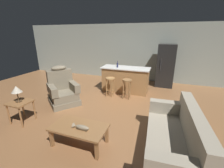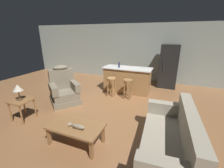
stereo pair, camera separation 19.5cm
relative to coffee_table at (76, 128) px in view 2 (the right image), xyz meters
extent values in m
plane|color=brown|center=(0.09, 1.85, -0.36)|extent=(12.00, 12.00, 0.00)
cube|color=#939E93|center=(0.09, 4.98, 0.94)|extent=(12.00, 0.05, 2.60)
cube|color=olive|center=(0.00, 0.00, 0.04)|extent=(1.10, 0.60, 0.04)
cube|color=olive|center=(-0.49, -0.24, -0.17)|extent=(0.06, 0.06, 0.38)
cube|color=olive|center=(0.49, -0.24, -0.17)|extent=(0.06, 0.06, 0.38)
cube|color=olive|center=(-0.49, 0.24, -0.17)|extent=(0.06, 0.06, 0.38)
cube|color=olive|center=(0.49, 0.24, -0.17)|extent=(0.06, 0.06, 0.38)
cube|color=#4C3823|center=(0.11, -0.06, 0.06)|extent=(0.22, 0.07, 0.01)
ellipsoid|color=gray|center=(0.11, -0.06, 0.10)|extent=(0.28, 0.09, 0.09)
cone|color=gray|center=(-0.06, -0.06, 0.10)|extent=(0.06, 0.10, 0.10)
cube|color=#9E937F|center=(1.70, 0.31, -0.26)|extent=(0.96, 1.95, 0.20)
cube|color=#9E937F|center=(1.70, 0.31, -0.05)|extent=(0.96, 1.95, 0.22)
cube|color=#9E937F|center=(2.02, 0.33, 0.32)|extent=(0.32, 1.91, 0.52)
cube|color=#9E937F|center=(1.65, 1.15, 0.20)|extent=(0.85, 0.25, 0.28)
cube|color=#756B56|center=(-1.46, 1.46, -0.27)|extent=(1.18, 1.18, 0.18)
cube|color=#756B56|center=(-1.46, 1.46, -0.06)|extent=(1.10, 1.09, 0.24)
cube|color=#756B56|center=(-1.69, 1.65, 0.38)|extent=(0.66, 0.74, 0.64)
ellipsoid|color=#756B56|center=(-1.69, 1.65, 0.76)|extent=(0.49, 0.53, 0.16)
cube|color=#756B56|center=(-1.23, 1.71, 0.19)|extent=(0.74, 0.64, 0.26)
cube|color=#756B56|center=(-1.64, 1.19, 0.19)|extent=(0.74, 0.64, 0.26)
cube|color=olive|center=(-1.81, 0.23, 0.18)|extent=(0.48, 0.48, 0.04)
cylinder|color=olive|center=(-2.01, 0.03, -0.10)|extent=(0.04, 0.04, 0.52)
cylinder|color=olive|center=(-1.61, 0.03, -0.10)|extent=(0.04, 0.04, 0.52)
cylinder|color=olive|center=(-2.01, 0.43, -0.10)|extent=(0.04, 0.04, 0.52)
cylinder|color=olive|center=(-1.61, 0.43, -0.10)|extent=(0.04, 0.04, 0.52)
cylinder|color=#4C3823|center=(-1.82, 0.23, 0.21)|extent=(0.14, 0.14, 0.03)
cylinder|color=#4C3823|center=(-1.82, 0.23, 0.34)|extent=(0.02, 0.02, 0.22)
cone|color=#BCB29E|center=(-1.82, 0.23, 0.53)|extent=(0.24, 0.24, 0.16)
cube|color=#9E7042|center=(0.09, 3.20, 0.09)|extent=(1.71, 0.63, 0.91)
cube|color=silver|center=(0.09, 3.20, 0.57)|extent=(1.80, 0.70, 0.04)
cylinder|color=#A87A47|center=(-0.30, 2.57, 0.30)|extent=(0.32, 0.32, 0.04)
torus|color=#A87A47|center=(-0.30, 2.57, -0.14)|extent=(0.23, 0.23, 0.02)
cylinder|color=#A87A47|center=(-0.40, 2.47, -0.04)|extent=(0.04, 0.04, 0.64)
cylinder|color=#A87A47|center=(-0.20, 2.47, -0.04)|extent=(0.04, 0.04, 0.64)
cylinder|color=#A87A47|center=(-0.40, 2.67, -0.04)|extent=(0.04, 0.04, 0.64)
cylinder|color=#A87A47|center=(-0.20, 2.67, -0.04)|extent=(0.04, 0.04, 0.64)
cylinder|color=olive|center=(0.31, 2.57, 0.30)|extent=(0.32, 0.32, 0.04)
torus|color=olive|center=(0.31, 2.57, -0.14)|extent=(0.23, 0.23, 0.02)
cylinder|color=olive|center=(0.21, 2.47, -0.04)|extent=(0.04, 0.04, 0.64)
cylinder|color=olive|center=(0.41, 2.47, -0.04)|extent=(0.04, 0.04, 0.64)
cylinder|color=olive|center=(0.21, 2.67, -0.04)|extent=(0.04, 0.04, 0.64)
cylinder|color=olive|center=(0.41, 2.67, -0.04)|extent=(0.04, 0.04, 0.64)
cube|color=black|center=(1.49, 4.40, 0.52)|extent=(0.70, 0.66, 1.76)
cylinder|color=#333338|center=(1.30, 4.05, 0.60)|extent=(0.02, 0.02, 0.50)
cylinder|color=#23284C|center=(-0.20, 3.10, 0.67)|extent=(0.06, 0.06, 0.17)
cylinder|color=#23284C|center=(-0.20, 3.10, 0.79)|extent=(0.02, 0.02, 0.07)
camera|label=1|loc=(1.46, -2.15, 1.78)|focal=24.00mm
camera|label=2|loc=(1.64, -2.08, 1.78)|focal=24.00mm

